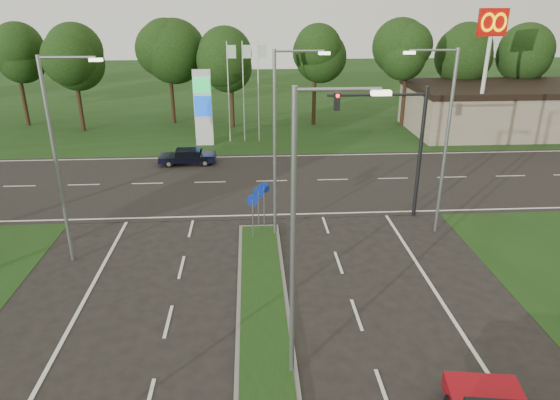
{
  "coord_description": "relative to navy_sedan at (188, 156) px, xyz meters",
  "views": [
    {
      "loc": [
        -0.33,
        -6.53,
        11.0
      ],
      "look_at": [
        1.0,
        15.25,
        2.2
      ],
      "focal_mm": 32.0,
      "sensor_mm": 36.0,
      "label": 1
    }
  ],
  "objects": [
    {
      "name": "streetlight_right_far",
      "position": [
        13.63,
        -12.0,
        4.5
      ],
      "size": [
        2.53,
        0.22,
        9.0
      ],
      "rotation": [
        0.0,
        0.0,
        3.14
      ],
      "color": "gray",
      "rests_on": "ground"
    },
    {
      "name": "streetlight_median_far",
      "position": [
        5.83,
        -12.0,
        4.5
      ],
      "size": [
        2.53,
        0.22,
        9.0
      ],
      "color": "gray",
      "rests_on": "ground"
    },
    {
      "name": "navy_sedan",
      "position": [
        0.0,
        0.0,
        0.0
      ],
      "size": [
        3.97,
        1.71,
        1.08
      ],
      "rotation": [
        0.0,
        0.0,
        1.6
      ],
      "color": "black",
      "rests_on": "ground"
    },
    {
      "name": "treeline_far",
      "position": [
        4.93,
        11.93,
        6.25
      ],
      "size": [
        6.0,
        6.0,
        9.9
      ],
      "color": "black",
      "rests_on": "ground"
    },
    {
      "name": "verge_far",
      "position": [
        4.83,
        27.0,
        -0.58
      ],
      "size": [
        160.0,
        50.0,
        0.02
      ],
      "primitive_type": "cube",
      "color": "#1B3311",
      "rests_on": "ground"
    },
    {
      "name": "commercial_building",
      "position": [
        26.83,
        8.0,
        1.42
      ],
      "size": [
        16.0,
        9.0,
        4.0
      ],
      "primitive_type": "cube",
      "color": "gray",
      "rests_on": "ground"
    },
    {
      "name": "streetlight_median_near",
      "position": [
        5.83,
        -22.0,
        4.5
      ],
      "size": [
        2.53,
        0.22,
        9.0
      ],
      "color": "gray",
      "rests_on": "ground"
    },
    {
      "name": "cross_road",
      "position": [
        4.83,
        -4.0,
        -0.58
      ],
      "size": [
        160.0,
        12.0,
        0.02
      ],
      "primitive_type": "cube",
      "color": "black",
      "rests_on": "ground"
    },
    {
      "name": "mcdonalds_sign",
      "position": [
        22.83,
        3.97,
        7.4
      ],
      "size": [
        2.2,
        0.47,
        10.4
      ],
      "color": "silver",
      "rests_on": "ground"
    },
    {
      "name": "streetlight_left_far",
      "position": [
        -3.47,
        -14.0,
        4.5
      ],
      "size": [
        2.53,
        0.22,
        9.0
      ],
      "color": "gray",
      "rests_on": "ground"
    },
    {
      "name": "gas_pylon",
      "position": [
        1.04,
        5.05,
        2.61
      ],
      "size": [
        5.8,
        1.26,
        8.0
      ],
      "color": "silver",
      "rests_on": "ground"
    },
    {
      "name": "traffic_signal",
      "position": [
        12.02,
        -10.0,
        4.07
      ],
      "size": [
        5.1,
        0.42,
        7.0
      ],
      "color": "black",
      "rests_on": "ground"
    },
    {
      "name": "median_signs",
      "position": [
        4.83,
        -11.6,
        1.13
      ],
      "size": [
        1.16,
        1.76,
        2.38
      ],
      "color": "gray",
      "rests_on": "ground"
    }
  ]
}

